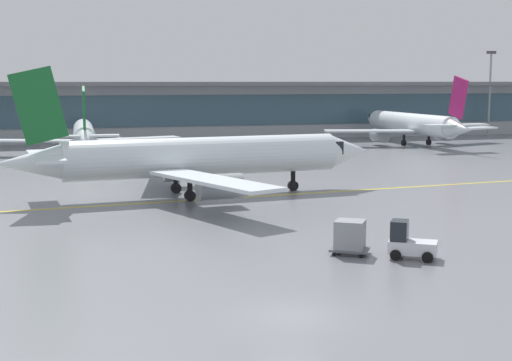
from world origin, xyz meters
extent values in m
plane|color=slate|center=(0.00, 0.00, 0.00)|extent=(400.00, 400.00, 0.00)
cube|color=yellow|center=(2.99, 30.47, 0.00)|extent=(109.55, 10.63, 0.01)
cube|color=#9EA3A8|center=(0.00, 93.00, 4.50)|extent=(184.48, 8.00, 9.00)
cube|color=#385666|center=(0.00, 88.92, 4.95)|extent=(177.10, 0.16, 5.04)
cube|color=slate|center=(0.00, 91.50, 9.30)|extent=(191.86, 11.00, 0.60)
cylinder|color=white|center=(-5.33, 71.80, 2.83)|extent=(3.36, 19.89, 2.75)
cone|color=white|center=(-4.97, 83.35, 2.83)|extent=(2.72, 3.38, 2.61)
cube|color=black|center=(-5.04, 81.15, 3.18)|extent=(2.22, 2.54, 0.96)
cone|color=white|center=(-5.70, 59.70, 2.83)|extent=(2.47, 4.47, 2.34)
cube|color=white|center=(-12.42, 70.40, 2.08)|extent=(11.58, 5.93, 0.23)
cylinder|color=#999EA3|center=(-10.12, 71.54, 1.31)|extent=(1.79, 2.96, 1.70)
cube|color=white|center=(1.66, 69.96, 2.08)|extent=(11.62, 5.30, 0.23)
cylinder|color=#999EA3|center=(-0.57, 71.25, 1.31)|extent=(1.79, 2.96, 1.70)
cube|color=#19662D|center=(-5.68, 60.58, 6.56)|extent=(0.41, 3.72, 5.18)
cube|color=white|center=(-7.69, 60.96, 3.25)|extent=(4.10, 2.07, 0.19)
cube|color=white|center=(-3.65, 60.84, 3.25)|extent=(4.10, 2.07, 0.19)
cylinder|color=black|center=(-5.12, 78.73, 0.73)|extent=(0.36, 0.36, 1.46)
cylinder|color=black|center=(-5.12, 78.73, 0.36)|extent=(0.47, 0.74, 0.73)
cylinder|color=black|center=(-7.24, 70.24, 0.73)|extent=(0.36, 0.36, 1.46)
cylinder|color=black|center=(-7.24, 70.24, 0.36)|extent=(0.47, 0.74, 0.73)
cylinder|color=black|center=(-3.52, 70.12, 0.73)|extent=(0.36, 0.36, 1.46)
cylinder|color=black|center=(-3.52, 70.12, 0.36)|extent=(0.47, 0.74, 0.73)
cylinder|color=white|center=(43.93, 73.62, 3.24)|extent=(3.71, 22.73, 3.15)
cone|color=white|center=(43.61, 86.84, 3.24)|extent=(3.08, 3.85, 2.99)
cube|color=black|center=(43.67, 84.32, 3.63)|extent=(2.52, 2.89, 1.10)
cone|color=white|center=(44.28, 59.77, 3.24)|extent=(2.80, 5.10, 2.68)
cube|color=white|center=(35.93, 71.57, 2.37)|extent=(13.29, 6.14, 0.26)
cylinder|color=#999EA3|center=(38.48, 73.02, 1.50)|extent=(2.03, 3.38, 1.94)
cube|color=white|center=(52.03, 71.97, 2.37)|extent=(13.25, 6.71, 0.26)
cylinder|color=#999EA3|center=(49.41, 73.29, 1.50)|extent=(2.03, 3.38, 1.94)
cube|color=#B21E66|center=(44.25, 60.78, 7.50)|extent=(0.44, 4.25, 5.93)
cube|color=white|center=(41.93, 61.09, 3.71)|extent=(4.68, 2.34, 0.22)
cube|color=white|center=(46.56, 61.21, 3.71)|extent=(4.68, 2.34, 0.22)
cylinder|color=black|center=(43.74, 81.55, 0.83)|extent=(0.41, 0.41, 1.67)
cylinder|color=black|center=(43.74, 81.55, 0.42)|extent=(0.53, 0.85, 0.83)
cylinder|color=black|center=(41.85, 71.72, 0.83)|extent=(0.41, 0.41, 1.67)
cylinder|color=black|center=(41.85, 71.72, 0.42)|extent=(0.53, 0.85, 0.83)
cylinder|color=black|center=(46.11, 71.82, 0.83)|extent=(0.41, 0.41, 1.67)
cylinder|color=black|center=(46.11, 71.82, 0.42)|extent=(0.53, 0.85, 0.83)
cylinder|color=white|center=(2.99, 32.47, 3.37)|extent=(23.81, 5.47, 3.28)
cone|color=white|center=(16.70, 33.76, 3.37)|extent=(4.21, 3.47, 3.11)
cube|color=black|center=(14.09, 33.51, 3.78)|extent=(3.18, 2.82, 1.15)
cone|color=white|center=(-11.37, 31.12, 3.37)|extent=(5.48, 3.26, 2.79)
cube|color=white|center=(0.29, 40.64, 2.47)|extent=(5.53, 13.84, 0.27)
cylinder|color=#999EA3|center=(1.98, 38.09, 1.56)|extent=(3.65, 2.34, 2.02)
cube|color=white|center=(1.86, 23.94, 2.47)|extent=(7.80, 13.69, 0.27)
cylinder|color=#999EA3|center=(3.05, 26.76, 1.56)|extent=(3.65, 2.34, 2.02)
cube|color=#19662D|center=(-10.32, 31.22, 7.81)|extent=(4.43, 0.76, 6.17)
cube|color=white|center=(-10.16, 33.66, 3.87)|extent=(2.75, 5.02, 0.23)
cube|color=white|center=(-9.71, 28.86, 3.87)|extent=(2.75, 5.02, 0.23)
cylinder|color=black|center=(11.22, 33.24, 0.87)|extent=(0.42, 0.42, 1.74)
cylinder|color=black|center=(11.22, 33.24, 0.43)|extent=(0.91, 0.61, 0.87)
cylinder|color=black|center=(0.87, 34.50, 0.87)|extent=(0.42, 0.42, 1.74)
cylinder|color=black|center=(0.87, 34.50, 0.43)|extent=(0.91, 0.61, 0.87)
cylinder|color=black|center=(1.28, 30.08, 0.87)|extent=(0.42, 0.42, 1.74)
cylinder|color=black|center=(1.28, 30.08, 0.43)|extent=(0.91, 0.61, 0.87)
cube|color=silver|center=(9.54, 7.56, 0.65)|extent=(2.94, 2.59, 0.70)
cube|color=#1E2328|center=(8.91, 7.97, 1.55)|extent=(1.43, 1.53, 1.10)
cylinder|color=black|center=(10.63, 7.68, 0.30)|extent=(0.62, 0.51, 0.60)
cylinder|color=black|center=(9.87, 6.51, 0.30)|extent=(0.62, 0.51, 0.60)
cylinder|color=black|center=(9.21, 8.61, 0.30)|extent=(0.62, 0.51, 0.60)
cylinder|color=black|center=(8.44, 7.44, 0.30)|extent=(0.62, 0.51, 0.60)
cube|color=#595B60|center=(6.61, 9.47, 0.28)|extent=(2.63, 2.49, 0.12)
cube|color=gray|center=(6.61, 9.47, 1.14)|extent=(2.16, 2.13, 1.60)
cylinder|color=black|center=(7.62, 9.65, 0.11)|extent=(0.24, 0.20, 0.22)
cylinder|color=black|center=(6.86, 8.47, 0.11)|extent=(0.24, 0.20, 0.22)
cylinder|color=black|center=(6.36, 10.47, 0.11)|extent=(0.24, 0.20, 0.22)
cylinder|color=black|center=(5.60, 9.29, 0.11)|extent=(0.24, 0.20, 0.22)
cylinder|color=gray|center=(66.08, 86.45, 7.25)|extent=(0.36, 0.36, 14.50)
cube|color=#3F3F42|center=(66.08, 86.45, 14.75)|extent=(1.80, 0.30, 0.50)
camera|label=1|loc=(-9.32, -27.65, 9.71)|focal=50.89mm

